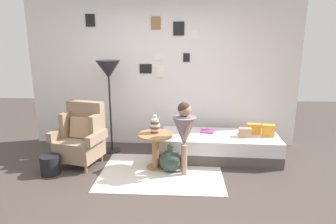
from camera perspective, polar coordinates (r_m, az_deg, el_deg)
name	(u,v)px	position (r m, az deg, el deg)	size (l,w,h in m)	color
ground_plane	(152,195)	(3.83, -3.14, -15.95)	(12.00, 12.00, 0.00)	#423833
gallery_wall	(163,74)	(5.29, -1.05, 7.41)	(4.80, 0.12, 2.60)	silver
rug	(161,172)	(4.40, -1.29, -11.65)	(1.77, 1.32, 0.01)	silver
armchair	(81,137)	(4.75, -16.56, -4.63)	(0.85, 0.72, 0.97)	#9E7042
daybed	(219,146)	(4.91, 9.89, -6.61)	(1.93, 0.88, 0.40)	#4C4742
pillow_head	(268,130)	(4.95, 18.97, -3.42)	(0.19, 0.12, 0.19)	orange
pillow_mid	(254,129)	(5.01, 16.42, -3.14)	(0.21, 0.12, 0.17)	orange
pillow_back	(245,132)	(4.81, 14.80, -3.88)	(0.19, 0.12, 0.14)	tan
side_table	(155,144)	(4.40, -2.47, -6.29)	(0.53, 0.53, 0.55)	#9E7042
vase_striped	(155,125)	(4.37, -2.56, -2.65)	(0.15, 0.15, 0.27)	brown
floor_lamp	(108,73)	(4.96, -11.54, 7.44)	(0.40, 0.40, 1.58)	black
person_child	(184,129)	(4.13, 3.20, -3.38)	(0.34, 0.34, 1.07)	#A37A60
book_on_daybed	(207,131)	(4.93, 7.70, -3.77)	(0.22, 0.16, 0.03)	#B44295
demijohn_near	(170,160)	(4.38, 0.48, -9.44)	(0.33, 0.33, 0.41)	#2D3D33
magazine_basket	(50,165)	(4.63, -22.00, -9.56)	(0.28, 0.28, 0.28)	black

